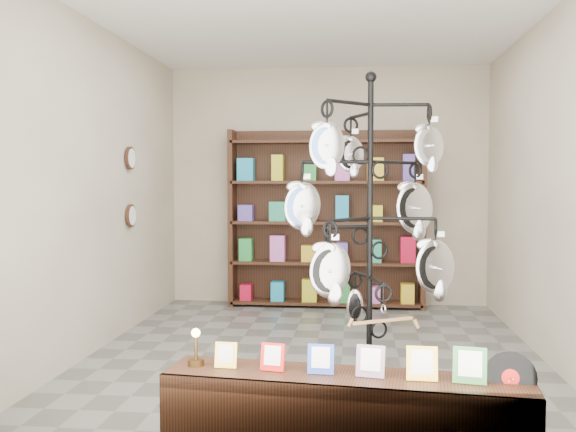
% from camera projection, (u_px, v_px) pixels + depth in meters
% --- Properties ---
extents(ground, '(5.00, 5.00, 0.00)m').
position_uv_depth(ground, '(314.00, 355.00, 5.75)').
color(ground, slate).
rests_on(ground, ground).
extents(room_envelope, '(5.00, 5.00, 5.00)m').
position_uv_depth(room_envelope, '(314.00, 148.00, 5.66)').
color(room_envelope, '#C1B69C').
rests_on(room_envelope, ground).
extents(display_tree, '(1.25, 1.25, 2.27)m').
position_uv_depth(display_tree, '(370.00, 219.00, 4.19)').
color(display_tree, black).
rests_on(display_tree, ground).
extents(front_shelf, '(2.04, 0.63, 0.71)m').
position_uv_depth(front_shelf, '(345.00, 419.00, 3.52)').
color(front_shelf, black).
rests_on(front_shelf, ground).
extents(back_shelving, '(2.42, 0.36, 2.20)m').
position_uv_depth(back_shelving, '(326.00, 224.00, 7.98)').
color(back_shelving, black).
rests_on(back_shelving, ground).
extents(wall_clocks, '(0.03, 0.24, 0.84)m').
position_uv_depth(wall_clocks, '(131.00, 187.00, 6.68)').
color(wall_clocks, black).
rests_on(wall_clocks, ground).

